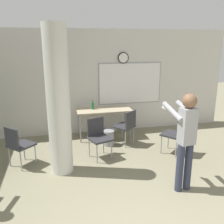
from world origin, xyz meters
The scene contains 10 objects.
wall_back centered at (0.03, 5.06, 1.40)m, with size 8.00×0.15×2.80m.
support_pillar centered at (-0.80, 2.93, 1.40)m, with size 0.43×0.43×2.80m.
folding_table centered at (0.36, 4.55, 0.71)m, with size 1.42×0.63×0.77m.
bottle_on_table centered at (0.08, 4.61, 0.86)m, with size 0.06×0.06×0.25m.
waste_bin centered at (0.37, 3.97, 0.19)m, with size 0.27×0.27×0.38m.
chair_near_pillar centered at (-1.63, 3.29, 0.51)m, with size 0.62×0.62×0.87m.
chair_table_right centered at (0.80, 3.94, 0.51)m, with size 0.62×0.62×0.87m.
chair_table_front centered at (0.01, 3.39, 0.51)m, with size 0.56×0.56×0.87m.
chair_mid_room centered at (1.73, 3.16, 0.51)m, with size 0.62×0.62×0.87m.
person_playing_side centered at (1.20, 1.83, 1.00)m, with size 0.43×0.65×1.69m.
Camera 1 is at (-0.83, -1.64, 2.48)m, focal length 40.00 mm.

